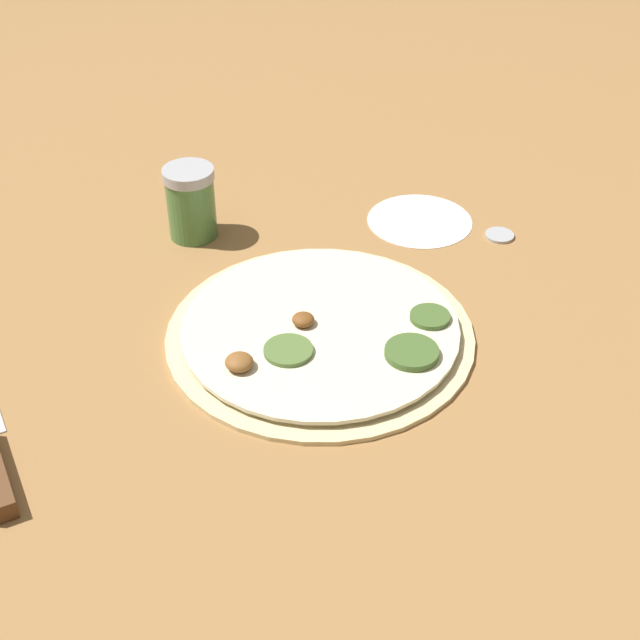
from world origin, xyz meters
TOP-DOWN VIEW (x-y plane):
  - ground_plane at (0.00, 0.00)m, footprint 3.00×3.00m
  - pizza at (0.00, -0.00)m, footprint 0.30×0.30m
  - spice_jar at (-0.16, 0.17)m, footprint 0.06×0.06m
  - loose_cap at (0.19, 0.20)m, footprint 0.03×0.03m
  - flour_patch at (0.09, 0.23)m, footprint 0.12×0.12m

SIDE VIEW (x-z plane):
  - ground_plane at x=0.00m, z-range 0.00..0.00m
  - flour_patch at x=0.09m, z-range 0.00..0.00m
  - loose_cap at x=0.19m, z-range 0.00..0.01m
  - pizza at x=0.00m, z-range -0.01..0.02m
  - spice_jar at x=-0.16m, z-range 0.00..0.08m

